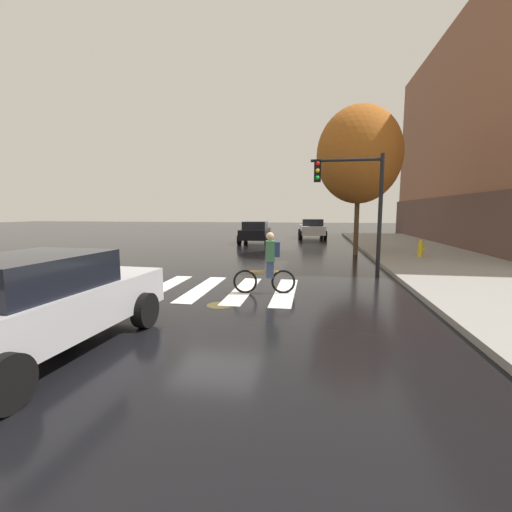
{
  "coord_description": "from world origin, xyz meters",
  "views": [
    {
      "loc": [
        2.76,
        -9.45,
        2.25
      ],
      "look_at": [
        1.15,
        0.16,
        0.98
      ],
      "focal_mm": 24.12,
      "sensor_mm": 36.0,
      "label": 1
    }
  ],
  "objects_px": {
    "sedan_far": "(312,228)",
    "manhole_cover": "(220,305)",
    "cyclist": "(269,263)",
    "sedan_mid": "(255,232)",
    "sedan_near": "(37,303)",
    "street_tree_near": "(359,155)",
    "fire_hydrant": "(420,249)",
    "traffic_light_near": "(356,194)"
  },
  "relations": [
    {
      "from": "sedan_far",
      "to": "manhole_cover",
      "type": "bearing_deg",
      "value": -95.42
    },
    {
      "from": "cyclist",
      "to": "sedan_far",
      "type": "bearing_deg",
      "value": 87.04
    },
    {
      "from": "sedan_mid",
      "to": "sedan_near",
      "type": "bearing_deg",
      "value": -90.49
    },
    {
      "from": "street_tree_near",
      "to": "sedan_far",
      "type": "bearing_deg",
      "value": 101.63
    },
    {
      "from": "street_tree_near",
      "to": "manhole_cover",
      "type": "bearing_deg",
      "value": -112.57
    },
    {
      "from": "sedan_near",
      "to": "fire_hydrant",
      "type": "relative_size",
      "value": 6.02
    },
    {
      "from": "manhole_cover",
      "to": "sedan_mid",
      "type": "height_order",
      "value": "sedan_mid"
    },
    {
      "from": "cyclist",
      "to": "street_tree_near",
      "type": "bearing_deg",
      "value": 69.79
    },
    {
      "from": "sedan_far",
      "to": "cyclist",
      "type": "relative_size",
      "value": 2.8
    },
    {
      "from": "manhole_cover",
      "to": "cyclist",
      "type": "distance_m",
      "value": 1.91
    },
    {
      "from": "sedan_far",
      "to": "traffic_light_near",
      "type": "distance_m",
      "value": 17.23
    },
    {
      "from": "sedan_mid",
      "to": "street_tree_near",
      "type": "distance_m",
      "value": 9.58
    },
    {
      "from": "manhole_cover",
      "to": "sedan_near",
      "type": "relative_size",
      "value": 0.14
    },
    {
      "from": "sedan_far",
      "to": "street_tree_near",
      "type": "bearing_deg",
      "value": -78.37
    },
    {
      "from": "manhole_cover",
      "to": "fire_hydrant",
      "type": "distance_m",
      "value": 11.54
    },
    {
      "from": "manhole_cover",
      "to": "sedan_near",
      "type": "distance_m",
      "value": 3.9
    },
    {
      "from": "sedan_near",
      "to": "fire_hydrant",
      "type": "xyz_separation_m",
      "value": [
        9.17,
        12.28,
        -0.29
      ]
    },
    {
      "from": "manhole_cover",
      "to": "sedan_far",
      "type": "xyz_separation_m",
      "value": [
        2.06,
        21.69,
        0.82
      ]
    },
    {
      "from": "manhole_cover",
      "to": "cyclist",
      "type": "xyz_separation_m",
      "value": [
        1.01,
        1.38,
        0.84
      ]
    },
    {
      "from": "sedan_near",
      "to": "traffic_light_near",
      "type": "xyz_separation_m",
      "value": [
        5.68,
        7.86,
        2.04
      ]
    },
    {
      "from": "sedan_near",
      "to": "sedan_mid",
      "type": "distance_m",
      "value": 19.59
    },
    {
      "from": "sedan_near",
      "to": "sedan_mid",
      "type": "height_order",
      "value": "sedan_near"
    },
    {
      "from": "sedan_near",
      "to": "sedan_far",
      "type": "bearing_deg",
      "value": 80.6
    },
    {
      "from": "fire_hydrant",
      "to": "cyclist",
      "type": "bearing_deg",
      "value": -128.45
    },
    {
      "from": "cyclist",
      "to": "fire_hydrant",
      "type": "height_order",
      "value": "cyclist"
    },
    {
      "from": "sedan_far",
      "to": "cyclist",
      "type": "bearing_deg",
      "value": -92.96
    },
    {
      "from": "sedan_far",
      "to": "fire_hydrant",
      "type": "relative_size",
      "value": 6.1
    },
    {
      "from": "sedan_far",
      "to": "fire_hydrant",
      "type": "distance_m",
      "value": 13.6
    },
    {
      "from": "sedan_far",
      "to": "fire_hydrant",
      "type": "bearing_deg",
      "value": -68.18
    },
    {
      "from": "sedan_mid",
      "to": "sedan_far",
      "type": "distance_m",
      "value": 6.62
    },
    {
      "from": "traffic_light_near",
      "to": "cyclist",
      "type": "bearing_deg",
      "value": -128.57
    },
    {
      "from": "sedan_mid",
      "to": "fire_hydrant",
      "type": "distance_m",
      "value": 11.6
    },
    {
      "from": "sedan_mid",
      "to": "cyclist",
      "type": "relative_size",
      "value": 2.66
    },
    {
      "from": "manhole_cover",
      "to": "street_tree_near",
      "type": "height_order",
      "value": "street_tree_near"
    },
    {
      "from": "manhole_cover",
      "to": "fire_hydrant",
      "type": "height_order",
      "value": "fire_hydrant"
    },
    {
      "from": "manhole_cover",
      "to": "cyclist",
      "type": "bearing_deg",
      "value": 53.89
    },
    {
      "from": "fire_hydrant",
      "to": "street_tree_near",
      "type": "distance_m",
      "value": 5.47
    },
    {
      "from": "traffic_light_near",
      "to": "fire_hydrant",
      "type": "xyz_separation_m",
      "value": [
        3.49,
        4.41,
        -2.33
      ]
    },
    {
      "from": "sedan_far",
      "to": "cyclist",
      "type": "xyz_separation_m",
      "value": [
        -1.05,
        -20.31,
        0.02
      ]
    },
    {
      "from": "sedan_mid",
      "to": "fire_hydrant",
      "type": "bearing_deg",
      "value": -39.06
    },
    {
      "from": "manhole_cover",
      "to": "traffic_light_near",
      "type": "bearing_deg",
      "value": 52.14
    },
    {
      "from": "traffic_light_near",
      "to": "fire_hydrant",
      "type": "distance_m",
      "value": 6.09
    }
  ]
}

